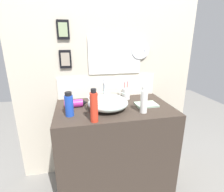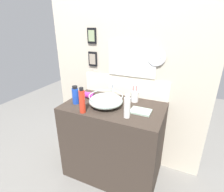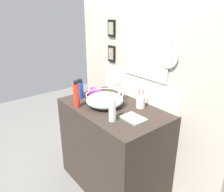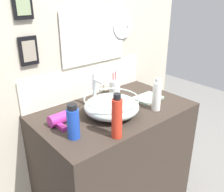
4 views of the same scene
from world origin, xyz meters
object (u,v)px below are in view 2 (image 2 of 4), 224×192
object	(u,v)px
toothbrush_cup	(135,96)
soap_dispenser	(75,95)
faucet	(112,89)
hair_drier	(88,95)
lotion_bottle	(82,101)
spray_bottle	(127,107)
glass_bowl_sink	(106,101)
hand_towel	(141,111)

from	to	relation	value
toothbrush_cup	soap_dispenser	bearing A→B (deg)	-151.12
faucet	toothbrush_cup	world-z (taller)	faucet
hair_drier	toothbrush_cup	size ratio (longest dim) A/B	1.03
soap_dispenser	lotion_bottle	bearing A→B (deg)	-38.69
spray_bottle	lotion_bottle	bearing A→B (deg)	-168.83
glass_bowl_sink	soap_dispenser	size ratio (longest dim) A/B	1.77
glass_bowl_sink	hair_drier	xyz separation A→B (m)	(-0.27, 0.11, -0.03)
spray_bottle	hand_towel	bearing A→B (deg)	59.55
hair_drier	lotion_bottle	distance (m)	0.35
glass_bowl_sink	hand_towel	world-z (taller)	glass_bowl_sink
toothbrush_cup	glass_bowl_sink	bearing A→B (deg)	-134.30
glass_bowl_sink	hand_towel	xyz separation A→B (m)	(0.36, 0.02, -0.05)
soap_dispenser	lotion_bottle	world-z (taller)	lotion_bottle
glass_bowl_sink	spray_bottle	world-z (taller)	spray_bottle
toothbrush_cup	hand_towel	bearing A→B (deg)	-58.66
toothbrush_cup	hair_drier	bearing A→B (deg)	-166.11
hair_drier	hand_towel	xyz separation A→B (m)	(0.63, -0.09, -0.02)
spray_bottle	faucet	bearing A→B (deg)	132.88
hair_drier	faucet	bearing A→B (deg)	11.17
soap_dispenser	hand_towel	world-z (taller)	soap_dispenser
toothbrush_cup	spray_bottle	bearing A→B (deg)	-83.24
hair_drier	spray_bottle	size ratio (longest dim) A/B	0.94
toothbrush_cup	hand_towel	xyz separation A→B (m)	(0.13, -0.21, -0.05)
glass_bowl_sink	faucet	bearing A→B (deg)	90.00
glass_bowl_sink	hair_drier	bearing A→B (deg)	158.15
glass_bowl_sink	lotion_bottle	xyz separation A→B (m)	(-0.14, -0.21, 0.05)
hair_drier	toothbrush_cup	bearing A→B (deg)	13.89
glass_bowl_sink	spray_bottle	bearing A→B (deg)	-25.30
hair_drier	spray_bottle	world-z (taller)	spray_bottle
soap_dispenser	spray_bottle	size ratio (longest dim) A/B	0.90
glass_bowl_sink	spray_bottle	size ratio (longest dim) A/B	1.59
spray_bottle	soap_dispenser	bearing A→B (deg)	174.15
faucet	spray_bottle	world-z (taller)	faucet
spray_bottle	lotion_bottle	size ratio (longest dim) A/B	0.87
hand_towel	hair_drier	bearing A→B (deg)	171.94
glass_bowl_sink	toothbrush_cup	bearing A→B (deg)	45.70
faucet	lotion_bottle	xyz separation A→B (m)	(-0.14, -0.37, -0.01)
hair_drier	soap_dispenser	xyz separation A→B (m)	(-0.04, -0.18, 0.06)
soap_dispenser	hand_towel	xyz separation A→B (m)	(0.67, 0.09, -0.08)
glass_bowl_sink	spray_bottle	xyz separation A→B (m)	(0.27, -0.13, 0.04)
glass_bowl_sink	toothbrush_cup	xyz separation A→B (m)	(0.23, 0.23, -0.01)
soap_dispenser	hand_towel	size ratio (longest dim) A/B	1.00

